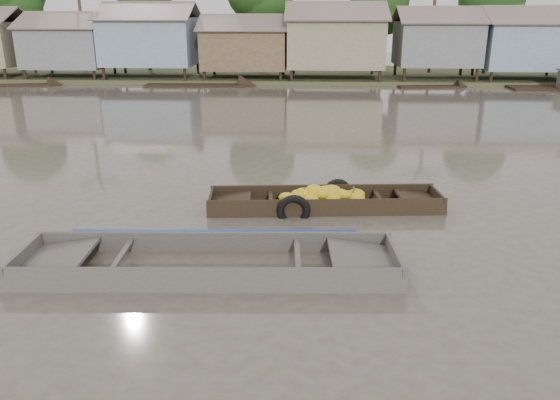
{
  "coord_description": "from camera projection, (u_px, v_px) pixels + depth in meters",
  "views": [
    {
      "loc": [
        0.7,
        -10.17,
        4.68
      ],
      "look_at": [
        0.12,
        1.04,
        0.8
      ],
      "focal_mm": 35.0,
      "sensor_mm": 36.0,
      "label": 1
    }
  ],
  "objects": [
    {
      "name": "banana_boat",
      "position": [
        321.0,
        201.0,
        13.72
      ],
      "size": [
        5.92,
        1.87,
        0.84
      ],
      "rotation": [
        0.0,
        0.0,
        0.08
      ],
      "color": "black",
      "rests_on": "ground"
    },
    {
      "name": "viewer_boat",
      "position": [
        210.0,
        267.0,
        10.45
      ],
      "size": [
        7.28,
        2.22,
        0.58
      ],
      "rotation": [
        0.0,
        0.0,
        0.05
      ],
      "color": "#433D39",
      "rests_on": "ground"
    },
    {
      "name": "riverbank",
      "position": [
        341.0,
        35.0,
        40.09
      ],
      "size": [
        120.0,
        12.47,
        10.22
      ],
      "color": "#384723",
      "rests_on": "ground"
    },
    {
      "name": "distant_boats",
      "position": [
        508.0,
        88.0,
        33.78
      ],
      "size": [
        48.82,
        14.62,
        1.38
      ],
      "color": "black",
      "rests_on": "ground"
    },
    {
      "name": "ground",
      "position": [
        271.0,
        253.0,
        11.16
      ],
      "size": [
        120.0,
        120.0,
        0.0
      ],
      "primitive_type": "plane",
      "color": "#4D433B",
      "rests_on": "ground"
    }
  ]
}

